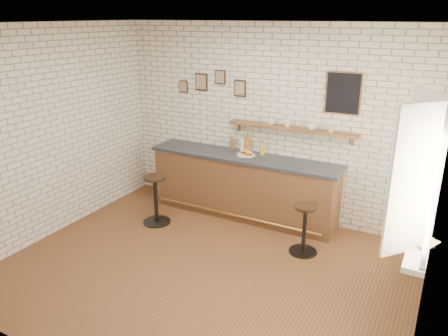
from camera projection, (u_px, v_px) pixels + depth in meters
The scene contains 21 objects.
ground at pixel (205, 269), 5.59m from camera, with size 5.00×5.00×0.00m, color brown.
bar_counter at pixel (243, 186), 6.96m from camera, with size 3.10×0.65×1.01m.
sandwich_plate at pixel (246, 155), 6.81m from camera, with size 0.28×0.28×0.01m, color white.
ciabatta_sandwich at pixel (247, 152), 6.79m from camera, with size 0.24×0.16×0.07m.
potato_chips at pixel (245, 154), 6.82m from camera, with size 0.27×0.18×0.00m.
bitters_bottle_brown at pixel (232, 144), 7.05m from camera, with size 0.07×0.07×0.23m.
bitters_bottle_white at pixel (242, 145), 6.97m from camera, with size 0.07×0.07×0.26m.
bitters_bottle_amber at pixel (248, 144), 6.92m from camera, with size 0.08×0.08×0.32m.
condiment_bottle_yellow at pixel (263, 149), 6.82m from camera, with size 0.07×0.07×0.21m.
bar_stool_left at pixel (156, 198), 6.72m from camera, with size 0.43×0.43×0.77m.
bar_stool_right at pixel (304, 228), 5.88m from camera, with size 0.41×0.41×0.70m.
wall_shelf at pixel (291, 129), 6.50m from camera, with size 2.00×0.18×0.18m.
shelf_cup_a at pixel (272, 122), 6.62m from camera, with size 0.11×0.11×0.09m, color white.
shelf_cup_b at pixel (287, 124), 6.51m from camera, with size 0.11×0.11×0.10m, color white.
shelf_cup_c at pixel (312, 126), 6.34m from camera, with size 0.13×0.13×0.11m, color white.
shelf_cup_d at pixel (331, 129), 6.21m from camera, with size 0.10×0.10×0.09m, color white.
back_wall_decor at pixel (284, 89), 6.46m from camera, with size 2.96×0.02×0.56m.
window_sill at pixel (420, 240), 4.47m from camera, with size 0.20×1.35×0.06m.
casement_window at pixel (427, 171), 4.24m from camera, with size 0.40×1.30×1.56m.
book_lower at pixel (417, 240), 4.39m from camera, with size 0.16×0.21×0.02m, color tan.
book_upper at pixel (418, 239), 4.37m from camera, with size 0.18×0.24×0.02m, color tan.
Camera 1 is at (2.50, -4.15, 3.09)m, focal length 35.00 mm.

